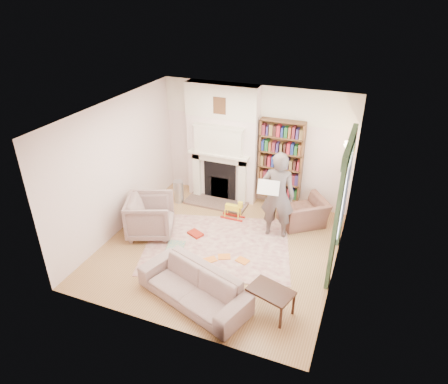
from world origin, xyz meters
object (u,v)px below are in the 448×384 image
at_px(bookcase, 281,160).
at_px(paraffin_heater, 179,191).
at_px(armchair_reading, 303,212).
at_px(coffee_table, 270,301).
at_px(rocking_horse, 233,210).
at_px(man_reading, 278,195).
at_px(armchair_left, 150,216).
at_px(sofa, 194,286).

xyz_separation_m(bookcase, paraffin_heater, (-2.29, -0.72, -0.90)).
xyz_separation_m(armchair_reading, coffee_table, (0.06, -2.81, -0.08)).
relative_size(armchair_reading, rocking_horse, 1.80).
relative_size(man_reading, coffee_table, 2.70).
xyz_separation_m(armchair_left, paraffin_heater, (-0.10, 1.45, -0.15)).
xyz_separation_m(armchair_left, coffee_table, (2.97, -1.28, -0.20)).
distance_m(armchair_left, paraffin_heater, 1.46).
bearing_deg(armchair_left, paraffin_heater, -18.20).
distance_m(bookcase, sofa, 3.80).
height_order(bookcase, rocking_horse, bookcase).
bearing_deg(rocking_horse, sofa, -83.51).
bearing_deg(paraffin_heater, coffee_table, -41.73).
height_order(armchair_left, man_reading, man_reading).
relative_size(armchair_reading, paraffin_heater, 1.73).
height_order(coffee_table, paraffin_heater, paraffin_heater).
distance_m(paraffin_heater, rocking_horse, 1.52).
distance_m(sofa, coffee_table, 1.28).
distance_m(man_reading, paraffin_heater, 2.70).
relative_size(armchair_reading, armchair_left, 1.02).
height_order(armchair_left, rocking_horse, armchair_left).
distance_m(sofa, rocking_horse, 2.70).
xyz_separation_m(bookcase, sofa, (-0.48, -3.66, -0.88)).
relative_size(armchair_reading, man_reading, 0.50).
relative_size(sofa, man_reading, 1.06).
relative_size(bookcase, rocking_horse, 3.50).
distance_m(sofa, paraffin_heater, 3.45).
relative_size(bookcase, paraffin_heater, 3.36).
distance_m(armchair_left, coffee_table, 3.24).
bearing_deg(rocking_horse, armchair_left, -139.58).
bearing_deg(armchair_left, rocking_horse, -71.57).
bearing_deg(coffee_table, bookcase, 120.03).
distance_m(armchair_reading, armchair_left, 3.29).
bearing_deg(sofa, man_reading, 91.63).
bearing_deg(coffee_table, armchair_left, 173.95).
height_order(bookcase, armchair_reading, bookcase).
bearing_deg(sofa, armchair_left, 157.96).
bearing_deg(armchair_reading, paraffin_heater, -35.04).
height_order(man_reading, rocking_horse, man_reading).
bearing_deg(rocking_horse, man_reading, -14.10).
bearing_deg(man_reading, paraffin_heater, -17.99).
xyz_separation_m(sofa, man_reading, (0.76, 2.42, 0.65)).
xyz_separation_m(sofa, rocking_horse, (-0.31, 2.68, -0.06)).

